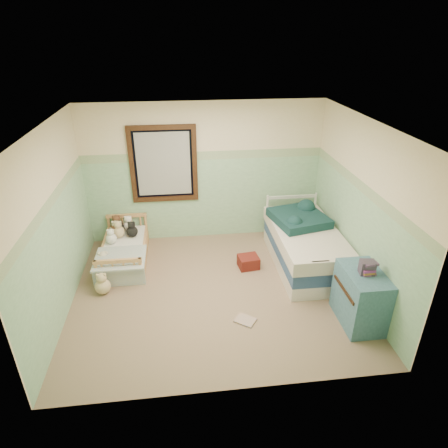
{
  "coord_description": "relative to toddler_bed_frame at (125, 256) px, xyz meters",
  "views": [
    {
      "loc": [
        -0.43,
        -4.73,
        3.55
      ],
      "look_at": [
        0.18,
        0.35,
        0.95
      ],
      "focal_mm": 30.97,
      "sensor_mm": 36.0,
      "label": 1
    }
  ],
  "objects": [
    {
      "name": "toddler_bed_frame",
      "position": [
        0.0,
        0.0,
        0.0
      ],
      "size": [
        0.72,
        1.45,
        0.19
      ],
      "primitive_type": "cube",
      "color": "tan",
      "rests_on": "floor"
    },
    {
      "name": "plush_bed_dark",
      "position": [
        0.13,
        0.28,
        0.31
      ],
      "size": [
        0.2,
        0.2,
        0.2
      ],
      "primitive_type": "sphere",
      "color": "black",
      "rests_on": "toddler_mattress"
    },
    {
      "name": "extra_plush_1",
      "position": [
        -0.15,
        0.34,
        0.31
      ],
      "size": [
        0.2,
        0.2,
        0.2
      ],
      "primitive_type": "sphere",
      "color": "beige",
      "rests_on": "toddler_mattress"
    },
    {
      "name": "floor_book",
      "position": [
        1.78,
        -1.76,
        -0.08
      ],
      "size": [
        0.33,
        0.32,
        0.02
      ],
      "primitive_type": "cube",
      "rotation": [
        0.0,
        0.0,
        -0.62
      ],
      "color": "orange",
      "rests_on": "floor"
    },
    {
      "name": "toddler_mattress",
      "position": [
        0.0,
        0.0,
        0.15
      ],
      "size": [
        0.66,
        1.38,
        0.12
      ],
      "primitive_type": "cube",
      "color": "white",
      "rests_on": "toddler_bed_frame"
    },
    {
      "name": "patchwork_quilt",
      "position": [
        0.0,
        -0.45,
        0.23
      ],
      "size": [
        0.78,
        0.72,
        0.03
      ],
      "primitive_type": "cube",
      "color": "#7EA3D4",
      "rests_on": "toddler_mattress"
    },
    {
      "name": "extra_plush_3",
      "position": [
        -0.09,
        0.43,
        0.3
      ],
      "size": [
        0.17,
        0.17,
        0.17
      ],
      "primitive_type": "sphere",
      "color": "black",
      "rests_on": "toddler_mattress"
    },
    {
      "name": "teal_blanket",
      "position": [
        2.94,
        -0.19,
        0.64
      ],
      "size": [
        0.98,
        1.01,
        0.14
      ],
      "primitive_type": "cube",
      "rotation": [
        0.0,
        0.0,
        0.22
      ],
      "color": "#123132",
      "rests_on": "twin_mattress"
    },
    {
      "name": "wall_left",
      "position": [
        -0.66,
        -1.05,
        1.16
      ],
      "size": [
        0.04,
        3.6,
        2.5
      ],
      "primitive_type": "cube",
      "color": "beige",
      "rests_on": "floor"
    },
    {
      "name": "plush_floor_tan",
      "position": [
        -0.23,
        -0.89,
        0.02
      ],
      "size": [
        0.23,
        0.23,
        0.23
      ],
      "primitive_type": "sphere",
      "color": "#D6BC87",
      "rests_on": "floor"
    },
    {
      "name": "wall_right",
      "position": [
        3.54,
        -1.05,
        1.16
      ],
      "size": [
        0.04,
        3.6,
        2.5
      ],
      "primitive_type": "cube",
      "color": "beige",
      "rests_on": "floor"
    },
    {
      "name": "wall_front",
      "position": [
        1.44,
        -2.85,
        1.16
      ],
      "size": [
        4.2,
        0.04,
        2.5
      ],
      "primitive_type": "cube",
      "color": "beige",
      "rests_on": "floor"
    },
    {
      "name": "border_strip",
      "position": [
        1.44,
        0.74,
        1.48
      ],
      "size": [
        4.2,
        0.01,
        0.15
      ],
      "primitive_type": "cube",
      "color": "#3C6E46",
      "rests_on": "wall_back"
    },
    {
      "name": "dresser",
      "position": [
        3.28,
        -1.93,
        0.29
      ],
      "size": [
        0.48,
        0.78,
        0.78
      ],
      "primitive_type": "cube",
      "color": "#335A6E",
      "rests_on": "floor"
    },
    {
      "name": "plush_bed_tan",
      "position": [
        -0.1,
        0.28,
        0.32
      ],
      "size": [
        0.21,
        0.21,
        0.21
      ],
      "primitive_type": "sphere",
      "color": "#D6BC87",
      "rests_on": "toddler_mattress"
    },
    {
      "name": "book_stack",
      "position": [
        3.28,
        -1.94,
        0.77
      ],
      "size": [
        0.2,
        0.17,
        0.18
      ],
      "primitive_type": "cube",
      "rotation": [
        0.0,
        0.0,
        -0.14
      ],
      "color": "#412125",
      "rests_on": "dresser"
    },
    {
      "name": "red_pillow",
      "position": [
        2.05,
        -0.46,
        0.01
      ],
      "size": [
        0.35,
        0.32,
        0.2
      ],
      "primitive_type": "cube",
      "rotation": [
        0.0,
        0.0,
        0.13
      ],
      "color": "maroon",
      "rests_on": "floor"
    },
    {
      "name": "wall_back",
      "position": [
        1.44,
        0.75,
        1.16
      ],
      "size": [
        4.2,
        0.04,
        2.5
      ],
      "primitive_type": "cube",
      "color": "beige",
      "rests_on": "floor"
    },
    {
      "name": "plush_bed_white",
      "position": [
        0.05,
        0.5,
        0.31
      ],
      "size": [
        0.2,
        0.2,
        0.2
      ],
      "primitive_type": "sphere",
      "color": "white",
      "rests_on": "toddler_mattress"
    },
    {
      "name": "twin_boxspring",
      "position": [
        2.99,
        -0.49,
        0.24
      ],
      "size": [
        0.95,
        1.9,
        0.22
      ],
      "primitive_type": "cube",
      "color": "navy",
      "rests_on": "twin_bed_frame"
    },
    {
      "name": "twin_mattress",
      "position": [
        2.99,
        -0.49,
        0.46
      ],
      "size": [
        0.99,
        1.94,
        0.22
      ],
      "primitive_type": "cube",
      "color": "beige",
      "rests_on": "twin_boxspring"
    },
    {
      "name": "window_blinds",
      "position": [
        0.74,
        0.72,
        1.36
      ],
      "size": [
        0.92,
        0.01,
        1.12
      ],
      "primitive_type": "cube",
      "color": "#B8B8B4",
      "rests_on": "window_frame"
    },
    {
      "name": "twin_bed_frame",
      "position": [
        2.99,
        -0.49,
        0.02
      ],
      "size": [
        0.95,
        1.9,
        0.22
      ],
      "primitive_type": "cube",
      "color": "white",
      "rests_on": "floor"
    },
    {
      "name": "plush_floor_cream",
      "position": [
        -0.28,
        -0.31,
        0.04
      ],
      "size": [
        0.26,
        0.26,
        0.26
      ],
      "primitive_type": "sphere",
      "color": "beige",
      "rests_on": "floor"
    },
    {
      "name": "window_frame",
      "position": [
        0.74,
        0.71,
        1.36
      ],
      "size": [
        1.16,
        0.06,
        1.36
      ],
      "primitive_type": "cube",
      "color": "black",
      "rests_on": "wall_back"
    },
    {
      "name": "extra_plush_2",
      "position": [
        -0.16,
        0.29,
        0.29
      ],
      "size": [
        0.15,
        0.15,
        0.15
      ],
      "primitive_type": "sphere",
      "color": "brown",
      "rests_on": "toddler_mattress"
    },
    {
      "name": "plush_bed_brown",
      "position": [
        -0.15,
        0.5,
        0.32
      ],
      "size": [
        0.22,
        0.22,
        0.22
      ],
      "primitive_type": "sphere",
      "color": "brown",
      "rests_on": "toddler_mattress"
    },
    {
      "name": "ceiling",
      "position": [
        1.44,
        -1.05,
        2.42
      ],
      "size": [
        4.2,
        3.6,
        0.02
      ],
      "primitive_type": "cube",
      "color": "white",
      "rests_on": "wall_back"
    },
    {
      "name": "floor",
      "position": [
        1.44,
        -1.05,
        -0.1
      ],
      "size": [
        4.2,
        3.6,
        0.02
      ],
      "primitive_type": "cube",
      "color": "brown",
      "rests_on": "ground"
    },
    {
      "name": "extra_plush_0",
      "position": [
        -0.2,
        0.08,
        0.3
      ],
      "size": [
        0.18,
        0.18,
        0.18
      ],
      "primitive_type": "sphere",
      "color": "white",
      "rests_on": "toddler_mattress"
    },
    {
      "name": "wainscot_mint",
      "position": [
        1.44,
        0.74,
        0.66
      ],
      "size": [
        4.2,
        0.01,
        1.5
      ],
      "primitive_type": "cube",
      "color": "#7AA980",
      "rests_on": "floor"
    }
  ]
}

